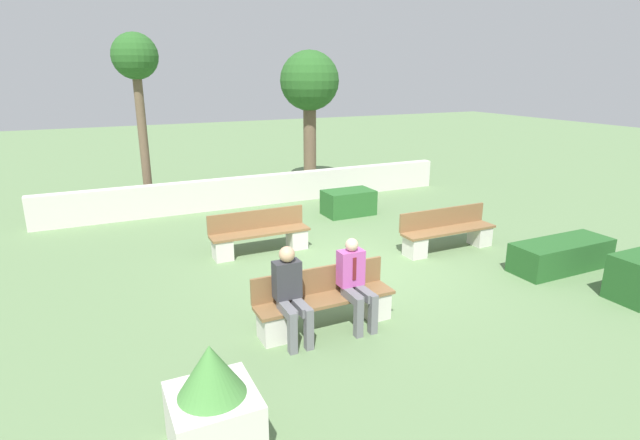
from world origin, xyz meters
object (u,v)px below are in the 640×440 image
object	(u,v)px
bench_front	(325,305)
person_seated_man	(355,279)
bench_right_side	(260,237)
tree_center_left	(309,85)
bench_left_side	(448,234)
person_seated_woman	(290,290)
tree_leftmost	(136,66)
planter_corner_left	(213,404)

from	to	relation	value
bench_front	person_seated_man	size ratio (longest dim) A/B	1.60
bench_right_side	tree_center_left	distance (m)	7.39
bench_left_side	bench_right_side	distance (m)	3.97
person_seated_woman	tree_leftmost	size ratio (longest dim) A/B	0.29
bench_right_side	person_seated_man	world-z (taller)	person_seated_man
planter_corner_left	person_seated_man	bearing A→B (deg)	33.41
person_seated_woman	planter_corner_left	size ratio (longest dim) A/B	1.16
person_seated_woman	planter_corner_left	bearing A→B (deg)	-132.06
person_seated_woman	tree_leftmost	bearing A→B (deg)	95.62
bench_left_side	planter_corner_left	distance (m)	6.99
bench_left_side	tree_leftmost	distance (m)	9.02
bench_right_side	planter_corner_left	world-z (taller)	planter_corner_left
bench_front	tree_leftmost	distance (m)	9.15
bench_left_side	person_seated_man	distance (m)	3.98
bench_front	person_seated_woman	world-z (taller)	person_seated_woman
bench_left_side	planter_corner_left	bearing A→B (deg)	-160.05
planter_corner_left	tree_leftmost	distance (m)	10.70
tree_leftmost	tree_center_left	bearing A→B (deg)	8.22
bench_right_side	person_seated_man	bearing A→B (deg)	-97.54
person_seated_man	tree_leftmost	size ratio (longest dim) A/B	0.29
bench_front	planter_corner_left	distance (m)	2.78
bench_right_side	tree_leftmost	distance (m)	6.22
tree_leftmost	person_seated_woman	bearing A→B (deg)	-84.38
planter_corner_left	bench_front	bearing A→B (deg)	40.70
person_seated_woman	planter_corner_left	xyz separation A→B (m)	(-1.51, -1.67, -0.24)
bench_left_side	bench_right_side	world-z (taller)	same
bench_right_side	person_seated_man	distance (m)	3.61
tree_center_left	tree_leftmost	bearing A→B (deg)	-171.78
person_seated_man	tree_leftmost	xyz separation A→B (m)	(-1.85, 8.50, 3.07)
tree_leftmost	tree_center_left	distance (m)	5.41
bench_left_side	person_seated_man	world-z (taller)	person_seated_man
bench_right_side	tree_center_left	size ratio (longest dim) A/B	0.48
planter_corner_left	tree_leftmost	xyz separation A→B (m)	(0.67, 10.16, 3.28)
bench_right_side	person_seated_woman	xyz separation A→B (m)	(-0.77, -3.58, 0.41)
person_seated_woman	person_seated_man	bearing A→B (deg)	-0.29
bench_left_side	tree_leftmost	bearing A→B (deg)	117.13
bench_right_side	planter_corner_left	distance (m)	5.72
bench_front	person_seated_man	world-z (taller)	person_seated_man
bench_left_side	tree_leftmost	xyz separation A→B (m)	(-5.26, 6.47, 3.46)
planter_corner_left	tree_center_left	xyz separation A→B (m)	(6.00, 10.93, 2.73)
planter_corner_left	tree_leftmost	world-z (taller)	tree_leftmost
bench_right_side	tree_center_left	world-z (taller)	tree_center_left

